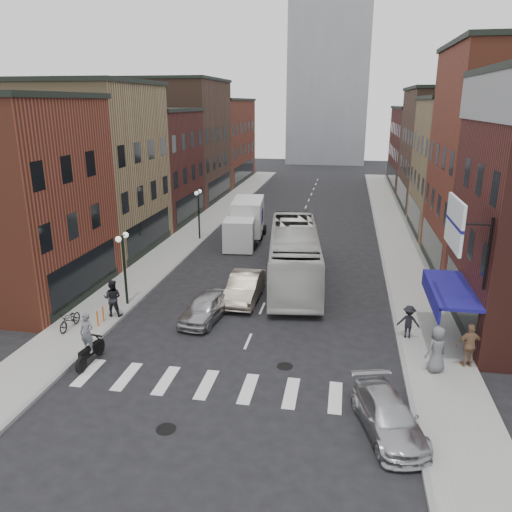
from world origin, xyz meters
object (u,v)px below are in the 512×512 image
Objects in this scene: streetlamp_far at (199,205)px; streetlamp_near at (124,256)px; bike_rack at (100,316)px; ped_left_solo at (113,298)px; sedan_left_far at (245,287)px; motorcycle_rider at (88,340)px; box_truck at (246,222)px; parked_bicycle at (70,320)px; billboard_sign at (457,225)px; ped_right_a at (409,322)px; ped_right_c at (437,349)px; ped_right_b at (470,345)px; transit_bus at (294,255)px; curb_car at (388,416)px; sedan_left_near at (205,307)px.

streetlamp_near is at bearing -90.00° from streetlamp_far.
bike_rack is 1.21m from ped_left_solo.
motorcycle_rider is at bearing -121.42° from sedan_left_far.
bike_rack is 0.17× the size of sedan_left_far.
parked_bicycle is at bearing -112.53° from box_truck.
ped_right_a is (-1.19, 1.99, -5.18)m from billboard_sign.
sedan_left_far is (2.39, -12.11, -0.85)m from box_truck.
ped_right_c reaches higher than ped_right_a.
ped_right_b is 0.97× the size of ped_right_c.
motorcycle_rider is 1.47× the size of ped_right_a.
ped_right_b is at bearing -3.82° from bike_rack.
box_truck reaches higher than sedan_left_far.
ped_right_c is at bearing 162.25° from ped_left_solo.
transit_bus reaches higher than ped_right_b.
streetlamp_far is 0.97× the size of curb_car.
ped_right_a is 3.11m from ped_right_c.
curb_car is at bearing 144.69° from ped_left_solo.
streetlamp_far is 2.13× the size of ped_right_b.
bike_rack is at bearing 118.08° from motorcycle_rider.
curb_car is (9.58, -22.87, -1.01)m from box_truck.
sedan_left_near is at bearing 167.44° from billboard_sign.
box_truck is 1.83× the size of curb_car.
streetlamp_far is (-15.99, 17.50, -3.22)m from billboard_sign.
billboard_sign is 1.89× the size of ped_left_solo.
motorcycle_rider reaches higher than ped_left_solo.
billboard_sign reaches higher than ped_left_solo.
sedan_left_far is (-2.39, -3.71, -0.95)m from transit_bus.
transit_bus is at bearing 43.52° from parked_bicycle.
ped_right_a is 0.83× the size of ped_right_b.
parked_bicycle is (-1.20, -0.78, 0.06)m from bike_rack.
ped_right_a is (14.80, 0.14, -0.18)m from ped_left_solo.
ped_right_a is at bearing -46.34° from streetlamp_far.
billboard_sign is at bearing -58.28° from transit_bus.
streetlamp_far is 15.89m from sedan_left_near.
motorcycle_rider is at bearing -24.28° from ped_right_c.
billboard_sign is at bearing 18.40° from motorcycle_rider.
ped_left_solo is at bearing -149.33° from sedan_left_far.
billboard_sign reaches higher than motorcycle_rider.
streetlamp_near reaches higher than curb_car.
ped_right_b is (17.00, -17.85, -1.80)m from streetlamp_far.
streetlamp_far is at bearing 86.33° from parked_bicycle.
sedan_left_near is 12.57m from ped_right_b.
bike_rack is at bearing -109.47° from box_truck.
sedan_left_near is at bearing 22.85° from parked_bicycle.
billboard_sign is 4.62× the size of bike_rack.
transit_bus reaches higher than box_truck.
sedan_left_far is at bearing 66.21° from motorcycle_rider.
streetlamp_far is 0.33× the size of transit_bus.
motorcycle_rider is 6.42m from sedan_left_near.
parked_bicycle is at bearing -11.48° from ped_right_b.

